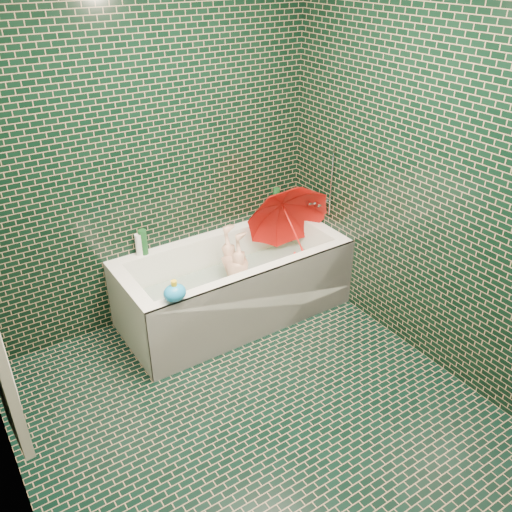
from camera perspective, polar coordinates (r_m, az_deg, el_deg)
floor at (r=3.43m, az=0.34°, el=-16.86°), size 2.80×2.80×0.00m
wall_back at (r=3.80m, az=-11.56°, el=10.19°), size 2.80×0.00×2.80m
wall_right at (r=3.49m, az=18.65°, el=7.35°), size 0.00×2.80×2.80m
bathtub at (r=4.13m, az=-2.21°, el=-3.70°), size 1.70×0.75×0.55m
bath_mat at (r=4.17m, az=-2.32°, el=-4.23°), size 1.35×0.47×0.01m
water at (r=4.09m, az=-2.36°, el=-2.56°), size 1.48×0.53×0.00m
faucet at (r=4.29m, az=6.96°, el=5.98°), size 0.18×0.19×0.55m
child at (r=4.09m, az=-1.89°, el=-2.44°), size 0.85×0.31×0.25m
umbrella at (r=4.15m, az=3.87°, el=2.95°), size 0.93×0.96×0.91m
soap_bottle_a at (r=4.61m, az=3.95°, el=4.88°), size 0.13×0.13×0.28m
soap_bottle_b at (r=4.61m, az=3.92°, el=4.90°), size 0.10×0.10×0.18m
soap_bottle_c at (r=4.56m, az=3.97°, el=4.57°), size 0.17×0.17×0.16m
bottle_right_tall at (r=4.48m, az=2.16°, el=5.76°), size 0.07×0.07×0.23m
bottle_right_pump at (r=4.55m, az=3.93°, el=5.77°), size 0.05×0.05×0.18m
bottle_left_tall at (r=3.97m, az=-11.78°, el=1.44°), size 0.06×0.06×0.19m
bottle_left_short at (r=3.97m, az=-12.21°, el=1.17°), size 0.05×0.05×0.17m
rubber_duck at (r=4.49m, az=2.53°, el=4.84°), size 0.12×0.08×0.10m
bath_toy at (r=3.42m, az=-8.55°, el=-3.83°), size 0.17×0.15×0.15m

